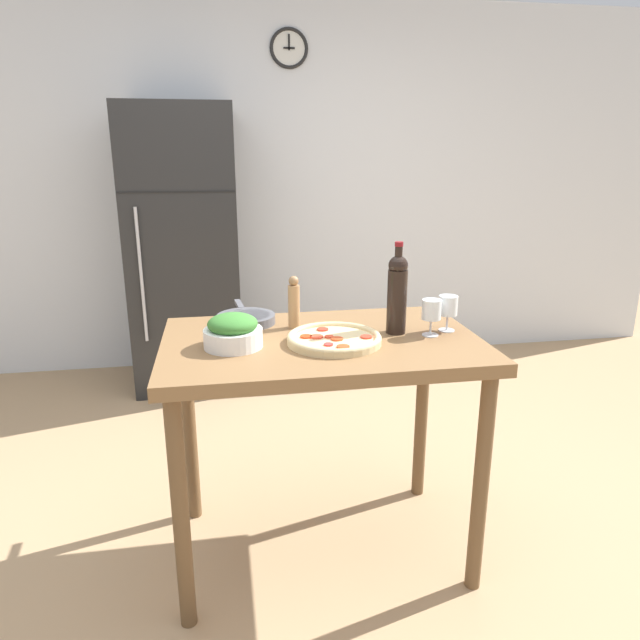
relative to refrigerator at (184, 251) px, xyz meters
name	(u,v)px	position (x,y,z in m)	size (l,w,h in m)	color
ground_plane	(322,547)	(0.60, -1.94, -0.93)	(14.00, 14.00, 0.00)	tan
wall_back	(267,189)	(0.60, 0.38, 0.37)	(6.40, 0.08, 2.60)	silver
refrigerator	(184,251)	(0.00, 0.00, 0.00)	(0.70, 0.68, 1.86)	black
prep_counter	(322,368)	(0.60, -1.94, -0.14)	(1.16, 0.74, 0.91)	brown
wine_bottle	(397,292)	(0.89, -1.92, 0.14)	(0.07, 0.07, 0.35)	black
wine_glass_near	(431,312)	(1.00, -1.98, 0.07)	(0.07, 0.07, 0.14)	silver
wine_glass_far	(448,307)	(1.09, -1.93, 0.07)	(0.07, 0.07, 0.14)	silver
pepper_mill	(294,303)	(0.51, -1.79, 0.08)	(0.05, 0.05, 0.21)	#AD7F51
salad_bowl	(233,332)	(0.27, -1.98, 0.03)	(0.21, 0.21, 0.12)	white
homemade_pizza	(334,339)	(0.63, -2.00, -0.01)	(0.34, 0.34, 0.03)	#DBC189
cast_iron_skillet	(246,319)	(0.33, -1.70, 0.00)	(0.23, 0.37, 0.04)	#56565B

